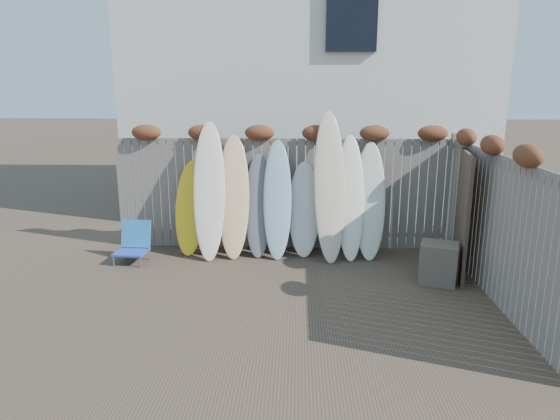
{
  "coord_description": "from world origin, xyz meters",
  "views": [
    {
      "loc": [
        0.27,
        -6.4,
        2.89
      ],
      "look_at": [
        0.0,
        1.2,
        1.0
      ],
      "focal_mm": 32.0,
      "sensor_mm": 36.0,
      "label": 1
    }
  ],
  "objects_px": {
    "beach_chair": "(134,243)",
    "wooden_crate": "(438,263)",
    "lattice_panel": "(462,214)",
    "surfboard_0": "(190,208)"
  },
  "relations": [
    {
      "from": "beach_chair",
      "to": "wooden_crate",
      "type": "height_order",
      "value": "beach_chair"
    },
    {
      "from": "lattice_panel",
      "to": "surfboard_0",
      "type": "relative_size",
      "value": 1.14
    },
    {
      "from": "lattice_panel",
      "to": "surfboard_0",
      "type": "height_order",
      "value": "lattice_panel"
    },
    {
      "from": "beach_chair",
      "to": "wooden_crate",
      "type": "relative_size",
      "value": 1.09
    },
    {
      "from": "lattice_panel",
      "to": "surfboard_0",
      "type": "bearing_deg",
      "value": -179.96
    },
    {
      "from": "beach_chair",
      "to": "surfboard_0",
      "type": "xyz_separation_m",
      "value": [
        0.88,
        0.49,
        0.5
      ]
    },
    {
      "from": "beach_chair",
      "to": "wooden_crate",
      "type": "distance_m",
      "value": 4.96
    },
    {
      "from": "wooden_crate",
      "to": "surfboard_0",
      "type": "distance_m",
      "value": 4.24
    },
    {
      "from": "wooden_crate",
      "to": "beach_chair",
      "type": "bearing_deg",
      "value": 170.5
    },
    {
      "from": "beach_chair",
      "to": "lattice_panel",
      "type": "relative_size",
      "value": 0.35
    }
  ]
}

